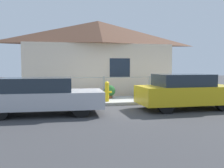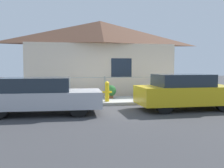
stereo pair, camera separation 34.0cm
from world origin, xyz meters
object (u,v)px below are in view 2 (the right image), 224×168
car_left (40,95)px  potted_plant_corner (142,90)px  potted_plant_near_hydrant (111,91)px  potted_plant_by_fence (57,93)px  car_right (185,92)px  fire_hydrant (107,91)px

car_left → potted_plant_corner: bearing=36.3°
potted_plant_near_hydrant → potted_plant_by_fence: potted_plant_near_hydrant is taller
car_right → potted_plant_by_fence: bearing=149.9°
potted_plant_near_hydrant → potted_plant_corner: 1.68m
car_right → potted_plant_by_fence: car_right is taller
potted_plant_near_hydrant → potted_plant_corner: potted_plant_near_hydrant is taller
potted_plant_near_hydrant → potted_plant_by_fence: bearing=-178.5°
car_right → potted_plant_near_hydrant: car_right is taller
car_right → potted_plant_corner: (-0.75, 3.12, -0.23)m
potted_plant_by_fence → potted_plant_corner: (4.15, 0.35, 0.01)m
fire_hydrant → potted_plant_by_fence: fire_hydrant is taller
potted_plant_by_fence → potted_plant_corner: 4.17m
car_left → car_right: car_right is taller
car_left → car_right: bearing=2.2°
car_left → car_right: (5.36, -0.00, 0.03)m
potted_plant_by_fence → potted_plant_corner: size_ratio=0.95×
potted_plant_by_fence → fire_hydrant: bearing=-24.5°
car_right → potted_plant_near_hydrant: 3.72m
potted_plant_by_fence → potted_plant_corner: bearing=4.8°
potted_plant_corner → car_left: bearing=-145.9°
car_left → fire_hydrant: car_left is taller
car_left → fire_hydrant: (2.62, 1.78, -0.06)m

